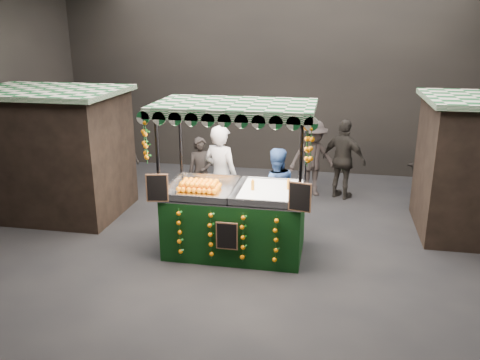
# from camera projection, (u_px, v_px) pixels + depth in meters

# --- Properties ---
(ground) EXTENTS (12.00, 12.00, 0.00)m
(ground) POSITION_uv_depth(u_px,v_px,m) (253.00, 248.00, 8.85)
(ground) COLOR black
(ground) RESTS_ON ground
(market_hall) EXTENTS (12.10, 10.10, 5.05)m
(market_hall) POSITION_uv_depth(u_px,v_px,m) (255.00, 54.00, 7.82)
(market_hall) COLOR black
(market_hall) RESTS_ON ground
(neighbour_stall_left) EXTENTS (3.00, 2.20, 2.60)m
(neighbour_stall_left) POSITION_uv_depth(u_px,v_px,m) (52.00, 152.00, 10.18)
(neighbour_stall_left) COLOR black
(neighbour_stall_left) RESTS_ON ground
(juice_stall) EXTENTS (2.71, 1.59, 2.63)m
(juice_stall) POSITION_uv_depth(u_px,v_px,m) (235.00, 209.00, 8.44)
(juice_stall) COLOR black
(juice_stall) RESTS_ON ground
(vendor_grey) EXTENTS (0.87, 0.73, 2.03)m
(vendor_grey) POSITION_uv_depth(u_px,v_px,m) (221.00, 176.00, 9.55)
(vendor_grey) COLOR gray
(vendor_grey) RESTS_ON ground
(vendor_blue) EXTENTS (0.93, 0.81, 1.64)m
(vendor_blue) POSITION_uv_depth(u_px,v_px,m) (275.00, 190.00, 9.37)
(vendor_blue) COLOR #2A4987
(vendor_blue) RESTS_ON ground
(shopper_0) EXTENTS (0.65, 0.52, 1.53)m
(shopper_0) POSITION_uv_depth(u_px,v_px,m) (201.00, 172.00, 10.66)
(shopper_0) COLOR black
(shopper_0) RESTS_ON ground
(shopper_1) EXTENTS (0.90, 0.81, 1.51)m
(shopper_1) POSITION_uv_depth(u_px,v_px,m) (474.00, 179.00, 10.22)
(shopper_1) COLOR black
(shopper_1) RESTS_ON ground
(shopper_2) EXTENTS (1.15, 0.90, 1.82)m
(shopper_2) POSITION_uv_depth(u_px,v_px,m) (344.00, 160.00, 11.11)
(shopper_2) COLOR black
(shopper_2) RESTS_ON ground
(shopper_3) EXTENTS (1.30, 1.01, 1.77)m
(shopper_3) POSITION_uv_depth(u_px,v_px,m) (313.00, 159.00, 11.30)
(shopper_3) COLOR #2E2725
(shopper_3) RESTS_ON ground
(shopper_4) EXTENTS (0.83, 0.55, 1.66)m
(shopper_4) POSITION_uv_depth(u_px,v_px,m) (121.00, 152.00, 12.08)
(shopper_4) COLOR black
(shopper_4) RESTS_ON ground
(shopper_5) EXTENTS (1.42, 1.23, 1.54)m
(shopper_5) POSITION_uv_depth(u_px,v_px,m) (435.00, 175.00, 10.43)
(shopper_5) COLOR black
(shopper_5) RESTS_ON ground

